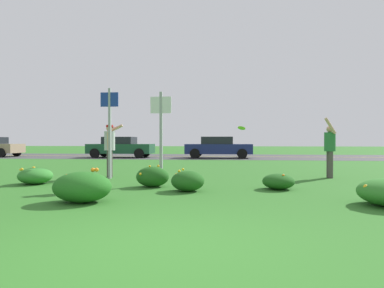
# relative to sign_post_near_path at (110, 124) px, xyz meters

# --- Properties ---
(ground_plane) EXTENTS (120.00, 120.00, 0.00)m
(ground_plane) POSITION_rel_sign_post_near_path_xyz_m (2.92, 4.20, -1.69)
(ground_plane) COLOR #2D6B23
(highway_strip) EXTENTS (120.00, 8.82, 0.01)m
(highway_strip) POSITION_rel_sign_post_near_path_xyz_m (2.92, 15.11, -1.68)
(highway_strip) COLOR #424244
(highway_strip) RESTS_ON ground
(highway_center_stripe) EXTENTS (120.00, 0.16, 0.00)m
(highway_center_stripe) POSITION_rel_sign_post_near_path_xyz_m (2.92, 15.11, -1.68)
(highway_center_stripe) COLOR yellow
(highway_center_stripe) RESTS_ON ground
(daylily_clump_mid_center) EXTENTS (0.89, 0.93, 0.46)m
(daylily_clump_mid_center) POSITION_rel_sign_post_near_path_xyz_m (-1.54, -1.52, -1.47)
(daylily_clump_mid_center) COLOR #337F2D
(daylily_clump_mid_center) RESTS_ON ground
(daylily_clump_mid_left) EXTENTS (0.84, 0.69, 0.57)m
(daylily_clump_mid_left) POSITION_rel_sign_post_near_path_xyz_m (1.76, -1.75, -1.43)
(daylily_clump_mid_left) COLOR #1E5619
(daylily_clump_mid_left) RESTS_ON ground
(daylily_clump_mid_right) EXTENTS (1.11, 0.94, 0.65)m
(daylily_clump_mid_right) POSITION_rel_sign_post_near_path_xyz_m (0.92, -4.05, -1.39)
(daylily_clump_mid_right) COLOR #23661E
(daylily_clump_mid_right) RESTS_ON ground
(daylily_clump_front_center) EXTENTS (0.78, 0.77, 0.51)m
(daylily_clump_front_center) POSITION_rel_sign_post_near_path_xyz_m (2.73, -2.39, -1.45)
(daylily_clump_front_center) COLOR #1E5619
(daylily_clump_front_center) RESTS_ON ground
(daylily_clump_front_right) EXTENTS (0.77, 0.80, 0.39)m
(daylily_clump_front_right) POSITION_rel_sign_post_near_path_xyz_m (4.88, -1.83, -1.50)
(daylily_clump_front_right) COLOR #1E5619
(daylily_clump_front_right) RESTS_ON ground
(sign_post_near_path) EXTENTS (0.56, 0.10, 2.80)m
(sign_post_near_path) POSITION_rel_sign_post_near_path_xyz_m (0.00, 0.00, 0.00)
(sign_post_near_path) COLOR #93969B
(sign_post_near_path) RESTS_ON ground
(sign_post_by_roadside) EXTENTS (0.56, 0.10, 2.48)m
(sign_post_by_roadside) POSITION_rel_sign_post_near_path_xyz_m (1.88, -1.26, -0.18)
(sign_post_by_roadside) COLOR #93969B
(sign_post_by_roadside) RESTS_ON ground
(person_thrower_red_cap_gray_shirt) EXTENTS (0.57, 0.51, 1.72)m
(person_thrower_red_cap_gray_shirt) POSITION_rel_sign_post_near_path_xyz_m (-0.14, 0.39, -0.65)
(person_thrower_red_cap_gray_shirt) COLOR #B2B2B7
(person_thrower_red_cap_gray_shirt) RESTS_ON ground
(person_catcher_green_shirt) EXTENTS (0.40, 0.50, 1.90)m
(person_catcher_green_shirt) POSITION_rel_sign_post_near_path_xyz_m (6.84, 0.93, -0.70)
(person_catcher_green_shirt) COLOR #287038
(person_catcher_green_shirt) RESTS_ON ground
(frisbee_lime) EXTENTS (0.26, 0.24, 0.16)m
(frisbee_lime) POSITION_rel_sign_post_near_path_xyz_m (4.09, 0.96, -0.10)
(frisbee_lime) COLOR #8CD133
(car_dark_green_center_left) EXTENTS (4.50, 2.00, 1.45)m
(car_dark_green_center_left) POSITION_rel_sign_post_near_path_xyz_m (-3.95, 13.13, -0.95)
(car_dark_green_center_left) COLOR #194C2D
(car_dark_green_center_left) RESTS_ON ground
(car_navy_center_right) EXTENTS (4.50, 2.00, 1.45)m
(car_navy_center_right) POSITION_rel_sign_post_near_path_xyz_m (2.93, 13.13, -0.95)
(car_navy_center_right) COLOR navy
(car_navy_center_right) RESTS_ON ground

